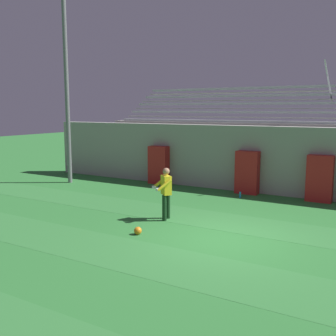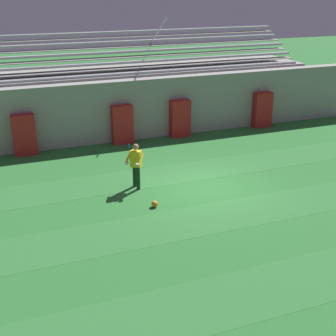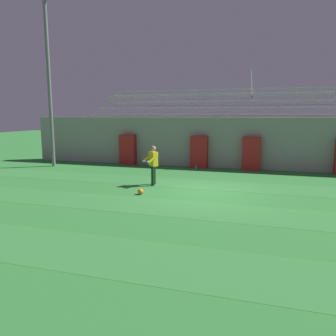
{
  "view_description": "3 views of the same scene",
  "coord_description": "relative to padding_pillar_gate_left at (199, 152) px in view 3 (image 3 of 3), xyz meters",
  "views": [
    {
      "loc": [
        3.83,
        -9.58,
        3.5
      ],
      "look_at": [
        -2.3,
        0.93,
        1.67
      ],
      "focal_mm": 42.0,
      "sensor_mm": 36.0,
      "label": 1
    },
    {
      "loc": [
        -6.86,
        -13.94,
        6.93
      ],
      "look_at": [
        -1.65,
        -0.42,
        1.16
      ],
      "focal_mm": 50.0,
      "sensor_mm": 36.0,
      "label": 2
    },
    {
      "loc": [
        2.17,
        -11.95,
        2.97
      ],
      "look_at": [
        -1.44,
        -0.0,
        0.92
      ],
      "focal_mm": 35.0,
      "sensor_mm": 36.0,
      "label": 3
    }
  ],
  "objects": [
    {
      "name": "padding_pillar_gate_right",
      "position": [
        2.85,
        0.0,
        0.0
      ],
      "size": [
        0.95,
        0.44,
        1.78
      ],
      "primitive_type": "cube",
      "color": "#B21E1E",
      "rests_on": "ground"
    },
    {
      "name": "padding_pillar_far_left",
      "position": [
        -4.32,
        0.0,
        0.0
      ],
      "size": [
        0.95,
        0.44,
        1.78
      ],
      "primitive_type": "cube",
      "color": "#B21E1E",
      "rests_on": "ground"
    },
    {
      "name": "ground_plane",
      "position": [
        1.42,
        -5.95,
        -0.89
      ],
      "size": [
        80.0,
        80.0,
        0.0
      ],
      "primitive_type": "plane",
      "color": "#2D7533"
    },
    {
      "name": "water_bottle",
      "position": [
        0.03,
        -0.88,
        -0.77
      ],
      "size": [
        0.07,
        0.07,
        0.24
      ],
      "primitive_type": "cylinder",
      "color": "#1E8CD8",
      "rests_on": "ground"
    },
    {
      "name": "padding_pillar_gate_left",
      "position": [
        0.0,
        0.0,
        0.0
      ],
      "size": [
        0.95,
        0.44,
        1.78
      ],
      "primitive_type": "cube",
      "color": "#B21E1E",
      "rests_on": "ground"
    },
    {
      "name": "goalkeeper",
      "position": [
        -0.94,
        -5.06,
        0.07
      ],
      "size": [
        0.74,
        0.73,
        1.67
      ],
      "color": "#143319",
      "rests_on": "ground"
    },
    {
      "name": "back_wall",
      "position": [
        1.42,
        0.55,
        0.51
      ],
      "size": [
        24.0,
        0.6,
        2.8
      ],
      "primitive_type": "cube",
      "color": "#999691",
      "rests_on": "ground"
    },
    {
      "name": "turf_stripe_far",
      "position": [
        1.42,
        -4.31,
        -0.89
      ],
      "size": [
        28.0,
        1.91,
        0.01
      ],
      "primitive_type": "cube",
      "color": "#337A38",
      "rests_on": "ground"
    },
    {
      "name": "soccer_ball",
      "position": [
        -0.85,
        -6.76,
        -0.78
      ],
      "size": [
        0.22,
        0.22,
        0.22
      ],
      "primitive_type": "sphere",
      "color": "orange",
      "rests_on": "ground"
    },
    {
      "name": "bleacher_stand",
      "position": [
        1.42,
        2.89,
        0.62
      ],
      "size": [
        18.0,
        4.05,
        5.43
      ],
      "color": "#999691",
      "rests_on": "ground"
    },
    {
      "name": "floodlight_pole",
      "position": [
        -8.17,
        -1.87,
        5.07
      ],
      "size": [
        0.9,
        0.36,
        9.66
      ],
      "color": "slate",
      "rests_on": "ground"
    },
    {
      "name": "turf_stripe_near",
      "position": [
        1.42,
        -11.95,
        -0.89
      ],
      "size": [
        28.0,
        1.91,
        0.01
      ],
      "primitive_type": "cube",
      "color": "#337A38",
      "rests_on": "ground"
    },
    {
      "name": "turf_stripe_mid",
      "position": [
        1.42,
        -8.13,
        -0.89
      ],
      "size": [
        28.0,
        1.91,
        0.01
      ],
      "primitive_type": "cube",
      "color": "#337A38",
      "rests_on": "ground"
    }
  ]
}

